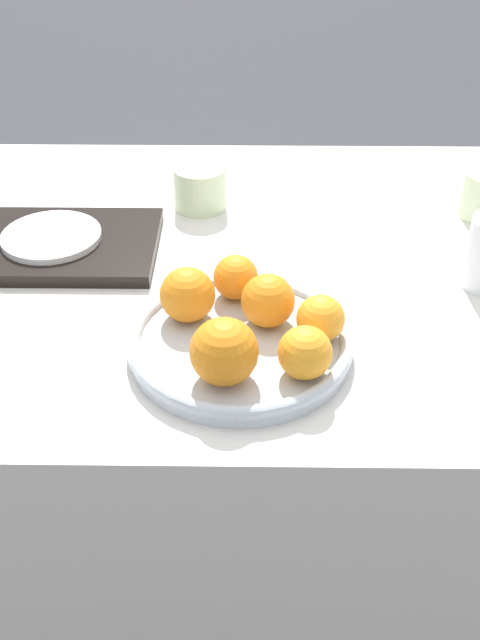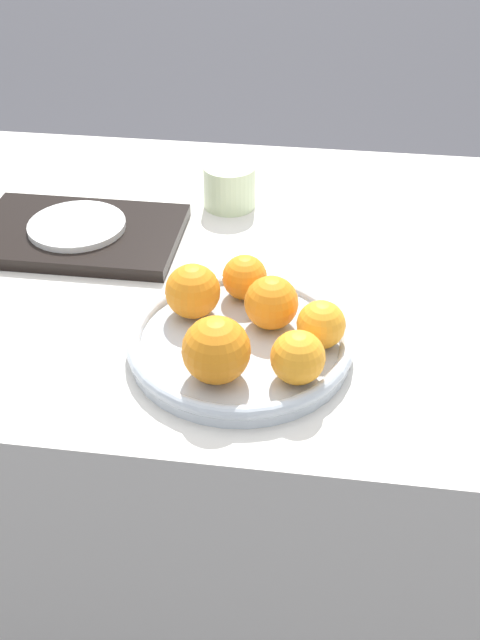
{
  "view_description": "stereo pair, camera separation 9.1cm",
  "coord_description": "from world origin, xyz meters",
  "px_view_note": "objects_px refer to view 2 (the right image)",
  "views": [
    {
      "loc": [
        0.09,
        -0.96,
        1.37
      ],
      "look_at": [
        0.08,
        -0.23,
        0.83
      ],
      "focal_mm": 42.0,
      "sensor_mm": 36.0,
      "label": 1
    },
    {
      "loc": [
        0.18,
        -0.96,
        1.37
      ],
      "look_at": [
        0.08,
        -0.23,
        0.83
      ],
      "focal_mm": 42.0,
      "sensor_mm": 36.0,
      "label": 2
    }
  ],
  "objects_px": {
    "orange_4": "(193,291)",
    "orange_5": "(245,277)",
    "orange_0": "(271,303)",
    "orange_1": "(216,350)",
    "orange_2": "(298,357)",
    "serving_tray": "(78,234)",
    "fruit_platter": "(240,343)",
    "orange_3": "(321,325)",
    "side_plate": "(77,226)",
    "cup_1": "(230,186)"
  },
  "relations": [
    {
      "from": "orange_5",
      "to": "serving_tray",
      "type": "relative_size",
      "value": 0.19
    },
    {
      "from": "orange_5",
      "to": "cup_1",
      "type": "height_order",
      "value": "orange_5"
    },
    {
      "from": "serving_tray",
      "to": "cup_1",
      "type": "relative_size",
      "value": 3.67
    },
    {
      "from": "serving_tray",
      "to": "side_plate",
      "type": "xyz_separation_m",
      "value": [
        0.0,
        0.0,
        0.01
      ]
    },
    {
      "from": "orange_0",
      "to": "serving_tray",
      "type": "height_order",
      "value": "orange_0"
    },
    {
      "from": "cup_1",
      "to": "fruit_platter",
      "type": "bearing_deg",
      "value": -79.68
    },
    {
      "from": "orange_3",
      "to": "side_plate",
      "type": "xyz_separation_m",
      "value": [
        -0.39,
        0.24,
        -0.03
      ]
    },
    {
      "from": "orange_4",
      "to": "cup_1",
      "type": "relative_size",
      "value": 0.82
    },
    {
      "from": "cup_1",
      "to": "orange_5",
      "type": "bearing_deg",
      "value": -77.71
    },
    {
      "from": "orange_1",
      "to": "orange_4",
      "type": "relative_size",
      "value": 1.12
    },
    {
      "from": "orange_0",
      "to": "orange_1",
      "type": "distance_m",
      "value": 0.12
    },
    {
      "from": "orange_5",
      "to": "side_plate",
      "type": "relative_size",
      "value": 0.4
    },
    {
      "from": "orange_4",
      "to": "serving_tray",
      "type": "relative_size",
      "value": 0.22
    },
    {
      "from": "orange_3",
      "to": "cup_1",
      "type": "bearing_deg",
      "value": 113.74
    },
    {
      "from": "orange_3",
      "to": "orange_4",
      "type": "distance_m",
      "value": 0.17
    },
    {
      "from": "orange_5",
      "to": "serving_tray",
      "type": "xyz_separation_m",
      "value": [
        -0.28,
        0.15,
        -0.04
      ]
    },
    {
      "from": "side_plate",
      "to": "orange_0",
      "type": "bearing_deg",
      "value": -32.81
    },
    {
      "from": "orange_1",
      "to": "orange_2",
      "type": "height_order",
      "value": "orange_1"
    },
    {
      "from": "orange_1",
      "to": "orange_4",
      "type": "height_order",
      "value": "orange_1"
    },
    {
      "from": "orange_1",
      "to": "orange_3",
      "type": "distance_m",
      "value": 0.14
    },
    {
      "from": "orange_3",
      "to": "orange_4",
      "type": "bearing_deg",
      "value": 165.82
    },
    {
      "from": "orange_4",
      "to": "serving_tray",
      "type": "height_order",
      "value": "orange_4"
    },
    {
      "from": "orange_4",
      "to": "orange_5",
      "type": "distance_m",
      "value": 0.08
    },
    {
      "from": "orange_2",
      "to": "orange_4",
      "type": "bearing_deg",
      "value": 142.14
    },
    {
      "from": "orange_2",
      "to": "serving_tray",
      "type": "height_order",
      "value": "orange_2"
    },
    {
      "from": "fruit_platter",
      "to": "orange_3",
      "type": "distance_m",
      "value": 0.1
    },
    {
      "from": "fruit_platter",
      "to": "orange_4",
      "type": "height_order",
      "value": "orange_4"
    },
    {
      "from": "orange_2",
      "to": "orange_3",
      "type": "xyz_separation_m",
      "value": [
        0.02,
        0.07,
        -0.0
      ]
    },
    {
      "from": "fruit_platter",
      "to": "serving_tray",
      "type": "xyz_separation_m",
      "value": [
        -0.29,
        0.24,
        -0.0
      ]
    },
    {
      "from": "orange_1",
      "to": "orange_5",
      "type": "bearing_deg",
      "value": 86.55
    },
    {
      "from": "orange_5",
      "to": "serving_tray",
      "type": "bearing_deg",
      "value": 152.21
    },
    {
      "from": "orange_0",
      "to": "orange_5",
      "type": "xyz_separation_m",
      "value": [
        -0.04,
        0.06,
        -0.0
      ]
    },
    {
      "from": "serving_tray",
      "to": "side_plate",
      "type": "relative_size",
      "value": 2.11
    },
    {
      "from": "serving_tray",
      "to": "side_plate",
      "type": "height_order",
      "value": "side_plate"
    },
    {
      "from": "orange_2",
      "to": "cup_1",
      "type": "bearing_deg",
      "value": 107.85
    },
    {
      "from": "orange_4",
      "to": "side_plate",
      "type": "relative_size",
      "value": 0.47
    },
    {
      "from": "side_plate",
      "to": "orange_5",
      "type": "bearing_deg",
      "value": -27.79
    },
    {
      "from": "side_plate",
      "to": "cup_1",
      "type": "relative_size",
      "value": 1.74
    },
    {
      "from": "fruit_platter",
      "to": "orange_1",
      "type": "height_order",
      "value": "orange_1"
    },
    {
      "from": "side_plate",
      "to": "serving_tray",
      "type": "bearing_deg",
      "value": 0.0
    },
    {
      "from": "fruit_platter",
      "to": "orange_3",
      "type": "relative_size",
      "value": 4.72
    },
    {
      "from": "serving_tray",
      "to": "cup_1",
      "type": "bearing_deg",
      "value": 33.87
    },
    {
      "from": "orange_1",
      "to": "orange_5",
      "type": "xyz_separation_m",
      "value": [
        0.01,
        0.17,
        -0.01
      ]
    },
    {
      "from": "orange_2",
      "to": "cup_1",
      "type": "height_order",
      "value": "orange_2"
    },
    {
      "from": "orange_0",
      "to": "orange_5",
      "type": "height_order",
      "value": "orange_0"
    },
    {
      "from": "orange_4",
      "to": "orange_5",
      "type": "bearing_deg",
      "value": 39.59
    },
    {
      "from": "orange_1",
      "to": "serving_tray",
      "type": "distance_m",
      "value": 0.42
    },
    {
      "from": "orange_4",
      "to": "orange_5",
      "type": "xyz_separation_m",
      "value": [
        0.06,
        0.05,
        -0.01
      ]
    },
    {
      "from": "cup_1",
      "to": "orange_1",
      "type": "bearing_deg",
      "value": -83.38
    },
    {
      "from": "orange_5",
      "to": "side_plate",
      "type": "distance_m",
      "value": 0.32
    }
  ]
}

